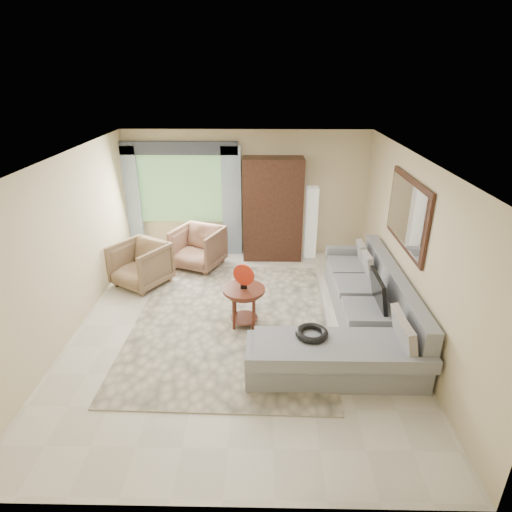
{
  "coord_description": "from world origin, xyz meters",
  "views": [
    {
      "loc": [
        0.36,
        -5.66,
        3.7
      ],
      "look_at": [
        0.25,
        0.35,
        1.05
      ],
      "focal_mm": 30.0,
      "sensor_mm": 36.0,
      "label": 1
    }
  ],
  "objects_px": {
    "sectional_sofa": "(358,318)",
    "armchair_right": "(198,248)",
    "coffee_table": "(244,306)",
    "armoire": "(273,209)",
    "armchair_left": "(141,265)",
    "potted_plant": "(136,249)",
    "floor_lamp": "(311,223)",
    "tv_screen": "(379,291)"
  },
  "relations": [
    {
      "from": "coffee_table",
      "to": "armchair_right",
      "type": "xyz_separation_m",
      "value": [
        -1.01,
        2.15,
        0.07
      ]
    },
    {
      "from": "sectional_sofa",
      "to": "potted_plant",
      "type": "distance_m",
      "value": 4.79
    },
    {
      "from": "tv_screen",
      "to": "armoire",
      "type": "height_order",
      "value": "armoire"
    },
    {
      "from": "sectional_sofa",
      "to": "armchair_left",
      "type": "bearing_deg",
      "value": 156.86
    },
    {
      "from": "armchair_right",
      "to": "potted_plant",
      "type": "height_order",
      "value": "armchair_right"
    },
    {
      "from": "armchair_right",
      "to": "armoire",
      "type": "relative_size",
      "value": 0.43
    },
    {
      "from": "sectional_sofa",
      "to": "coffee_table",
      "type": "relative_size",
      "value": 5.36
    },
    {
      "from": "tv_screen",
      "to": "armchair_left",
      "type": "bearing_deg",
      "value": 159.0
    },
    {
      "from": "potted_plant",
      "to": "floor_lamp",
      "type": "distance_m",
      "value": 3.66
    },
    {
      "from": "armchair_left",
      "to": "armoire",
      "type": "height_order",
      "value": "armoire"
    },
    {
      "from": "coffee_table",
      "to": "sectional_sofa",
      "type": "bearing_deg",
      "value": -7.47
    },
    {
      "from": "tv_screen",
      "to": "armchair_right",
      "type": "relative_size",
      "value": 0.82
    },
    {
      "from": "coffee_table",
      "to": "potted_plant",
      "type": "relative_size",
      "value": 1.13
    },
    {
      "from": "armchair_left",
      "to": "armchair_right",
      "type": "height_order",
      "value": "armchair_right"
    },
    {
      "from": "armoire",
      "to": "armchair_left",
      "type": "bearing_deg",
      "value": -151.33
    },
    {
      "from": "sectional_sofa",
      "to": "armoire",
      "type": "distance_m",
      "value": 3.24
    },
    {
      "from": "coffee_table",
      "to": "floor_lamp",
      "type": "height_order",
      "value": "floor_lamp"
    },
    {
      "from": "tv_screen",
      "to": "coffee_table",
      "type": "height_order",
      "value": "tv_screen"
    },
    {
      "from": "coffee_table",
      "to": "armoire",
      "type": "distance_m",
      "value": 2.81
    },
    {
      "from": "coffee_table",
      "to": "tv_screen",
      "type": "bearing_deg",
      "value": -4.83
    },
    {
      "from": "armchair_right",
      "to": "sectional_sofa",
      "type": "bearing_deg",
      "value": -18.72
    },
    {
      "from": "armchair_left",
      "to": "armchair_right",
      "type": "bearing_deg",
      "value": 72.06
    },
    {
      "from": "sectional_sofa",
      "to": "armoire",
      "type": "bearing_deg",
      "value": 113.06
    },
    {
      "from": "coffee_table",
      "to": "armoire",
      "type": "height_order",
      "value": "armoire"
    },
    {
      "from": "armchair_right",
      "to": "armoire",
      "type": "distance_m",
      "value": 1.71
    },
    {
      "from": "sectional_sofa",
      "to": "coffee_table",
      "type": "distance_m",
      "value": 1.73
    },
    {
      "from": "tv_screen",
      "to": "armoire",
      "type": "distance_m",
      "value": 3.23
    },
    {
      "from": "armchair_right",
      "to": "armoire",
      "type": "height_order",
      "value": "armoire"
    },
    {
      "from": "potted_plant",
      "to": "coffee_table",
      "type": "bearing_deg",
      "value": -45.1
    },
    {
      "from": "sectional_sofa",
      "to": "floor_lamp",
      "type": "xyz_separation_m",
      "value": [
        -0.43,
        2.96,
        0.47
      ]
    },
    {
      "from": "armoire",
      "to": "floor_lamp",
      "type": "relative_size",
      "value": 1.4
    },
    {
      "from": "armchair_right",
      "to": "coffee_table",
      "type": "bearing_deg",
      "value": -42.42
    },
    {
      "from": "coffee_table",
      "to": "armchair_right",
      "type": "height_order",
      "value": "armchair_right"
    },
    {
      "from": "coffee_table",
      "to": "armchair_right",
      "type": "distance_m",
      "value": 2.38
    },
    {
      "from": "coffee_table",
      "to": "armchair_left",
      "type": "relative_size",
      "value": 0.72
    },
    {
      "from": "sectional_sofa",
      "to": "armoire",
      "type": "xyz_separation_m",
      "value": [
        -1.23,
        2.9,
        0.77
      ]
    },
    {
      "from": "sectional_sofa",
      "to": "armchair_right",
      "type": "xyz_separation_m",
      "value": [
        -2.73,
        2.37,
        0.13
      ]
    },
    {
      "from": "coffee_table",
      "to": "potted_plant",
      "type": "xyz_separation_m",
      "value": [
        -2.34,
        2.34,
        -0.05
      ]
    },
    {
      "from": "tv_screen",
      "to": "armchair_left",
      "type": "xyz_separation_m",
      "value": [
        -3.93,
        1.51,
        -0.31
      ]
    },
    {
      "from": "armchair_left",
      "to": "floor_lamp",
      "type": "height_order",
      "value": "floor_lamp"
    },
    {
      "from": "tv_screen",
      "to": "floor_lamp",
      "type": "xyz_separation_m",
      "value": [
        -0.7,
        2.9,
        0.03
      ]
    },
    {
      "from": "sectional_sofa",
      "to": "armchair_left",
      "type": "distance_m",
      "value": 3.99
    }
  ]
}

